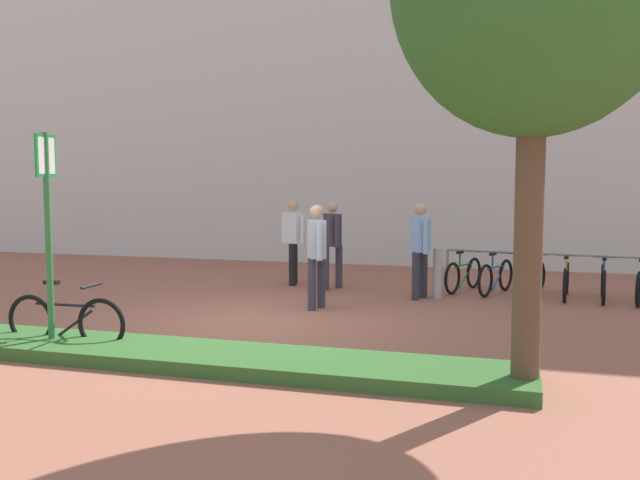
# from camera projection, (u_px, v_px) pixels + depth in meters

# --- Properties ---
(ground_plane) EXTENTS (60.00, 60.00, 0.00)m
(ground_plane) POSITION_uv_depth(u_px,v_px,m) (253.00, 323.00, 10.07)
(ground_plane) COLOR #9E5B47
(building_facade) EXTENTS (28.00, 1.20, 10.00)m
(building_facade) POSITION_uv_depth(u_px,v_px,m) (367.00, 67.00, 17.17)
(building_facade) COLOR silver
(building_facade) RESTS_ON ground
(planter_strip) EXTENTS (7.00, 1.10, 0.16)m
(planter_strip) POSITION_uv_depth(u_px,v_px,m) (220.00, 358.00, 7.74)
(planter_strip) COLOR #336028
(planter_strip) RESTS_ON ground
(parking_sign_post) EXTENTS (0.08, 0.36, 2.69)m
(parking_sign_post) POSITION_uv_depth(u_px,v_px,m) (47.00, 211.00, 8.23)
(parking_sign_post) COLOR #2D7238
(parking_sign_post) RESTS_ON ground
(bike_at_sign) EXTENTS (1.68, 0.42, 0.86)m
(bike_at_sign) POSITION_uv_depth(u_px,v_px,m) (66.00, 321.00, 8.53)
(bike_at_sign) COLOR black
(bike_at_sign) RESTS_ON ground
(bike_rack_cluster) EXTENTS (3.73, 1.89, 0.83)m
(bike_rack_cluster) POSITION_uv_depth(u_px,v_px,m) (548.00, 278.00, 12.25)
(bike_rack_cluster) COLOR #99999E
(bike_rack_cluster) RESTS_ON ground
(bollard_steel) EXTENTS (0.16, 0.16, 0.90)m
(bollard_steel) POSITION_uv_depth(u_px,v_px,m) (437.00, 274.00, 12.12)
(bollard_steel) COLOR #ADADB2
(bollard_steel) RESTS_ON ground
(person_casual_tan) EXTENTS (0.40, 0.55, 1.72)m
(person_casual_tan) POSITION_uv_depth(u_px,v_px,m) (317.00, 250.00, 11.06)
(person_casual_tan) COLOR #383342
(person_casual_tan) RESTS_ON ground
(person_shirt_blue) EXTENTS (0.56, 0.44, 1.72)m
(person_shirt_blue) POSITION_uv_depth(u_px,v_px,m) (293.00, 236.00, 13.68)
(person_shirt_blue) COLOR black
(person_shirt_blue) RESTS_ON ground
(person_shirt_white) EXTENTS (0.41, 0.54, 1.72)m
(person_shirt_white) POSITION_uv_depth(u_px,v_px,m) (420.00, 244.00, 12.01)
(person_shirt_white) COLOR #2D2D38
(person_shirt_white) RESTS_ON ground
(person_suited_dark) EXTENTS (0.43, 0.52, 1.72)m
(person_suited_dark) POSITION_uv_depth(u_px,v_px,m) (332.00, 239.00, 13.11)
(person_suited_dark) COLOR #383342
(person_suited_dark) RESTS_ON ground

